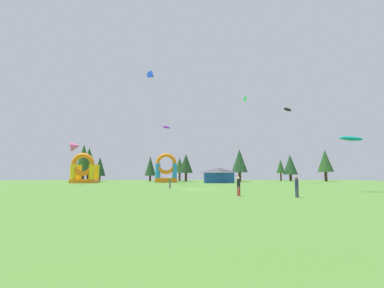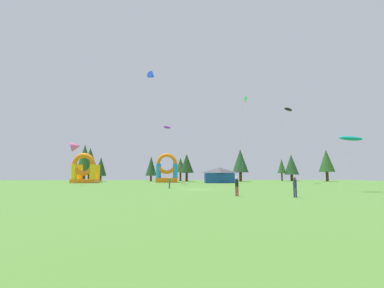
# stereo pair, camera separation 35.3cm
# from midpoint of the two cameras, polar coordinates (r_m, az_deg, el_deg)

# --- Properties ---
(ground_plane) EXTENTS (120.00, 120.00, 0.00)m
(ground_plane) POSITION_cam_midpoint_polar(r_m,az_deg,el_deg) (37.32, 0.68, -9.30)
(ground_plane) COLOR #47752D
(kite_blue_delta) EXTENTS (5.99, 4.52, 23.75)m
(kite_blue_delta) POSITION_cam_midpoint_polar(r_m,az_deg,el_deg) (61.22, -8.45, 13.75)
(kite_blue_delta) COLOR blue
(kite_blue_delta) RESTS_ON ground_plane
(kite_purple_parafoil) EXTENTS (4.17, 6.74, 13.77)m
(kite_purple_parafoil) POSITION_cam_midpoint_polar(r_m,az_deg,el_deg) (66.44, -5.44, 3.48)
(kite_purple_parafoil) COLOR purple
(kite_purple_parafoil) RESTS_ON ground_plane
(kite_teal_parafoil) EXTENTS (2.90, 1.41, 6.59)m
(kite_teal_parafoil) POSITION_cam_midpoint_polar(r_m,az_deg,el_deg) (37.16, 29.68, 1.00)
(kite_teal_parafoil) COLOR #0C7F7A
(kite_teal_parafoil) RESTS_ON ground_plane
(kite_green_diamond) EXTENTS (3.09, 6.56, 19.90)m
(kite_green_diamond) POSITION_cam_midpoint_polar(r_m,az_deg,el_deg) (66.29, 10.84, 8.90)
(kite_green_diamond) COLOR green
(kite_green_diamond) RESTS_ON ground_plane
(kite_pink_delta) EXTENTS (2.19, 3.70, 8.15)m
(kite_pink_delta) POSITION_cam_midpoint_polar(r_m,az_deg,el_deg) (55.49, -23.05, -0.43)
(kite_pink_delta) COLOR #EA599E
(kite_pink_delta) RESTS_ON ground_plane
(kite_black_parafoil) EXTENTS (4.67, 4.58, 17.10)m
(kite_black_parafoil) POSITION_cam_midpoint_polar(r_m,az_deg,el_deg) (66.98, 18.94, 6.73)
(kite_black_parafoil) COLOR black
(kite_black_parafoil) RESTS_ON ground_plane
(person_near_camera) EXTENTS (0.38, 0.38, 1.59)m
(person_near_camera) POSITION_cam_midpoint_polar(r_m,az_deg,el_deg) (39.22, -4.82, -7.76)
(person_near_camera) COLOR #724C8C
(person_near_camera) RESTS_ON ground_plane
(person_left_edge) EXTENTS (0.30, 0.30, 1.76)m
(person_left_edge) POSITION_cam_midpoint_polar(r_m,az_deg,el_deg) (25.69, 20.38, -7.95)
(person_left_edge) COLOR navy
(person_left_edge) RESTS_ON ground_plane
(person_far_side) EXTENTS (0.42, 0.42, 1.76)m
(person_far_side) POSITION_cam_midpoint_polar(r_m,az_deg,el_deg) (25.82, 9.19, -8.26)
(person_far_side) COLOR #B21E26
(person_far_side) RESTS_ON ground_plane
(inflatable_red_slide) EXTENTS (5.27, 3.90, 7.11)m
(inflatable_red_slide) POSITION_cam_midpoint_polar(r_m,az_deg,el_deg) (68.79, -5.48, -5.70)
(inflatable_red_slide) COLOR orange
(inflatable_red_slide) RESTS_ON ground_plane
(inflatable_yellow_castle) EXTENTS (5.50, 4.87, 6.86)m
(inflatable_yellow_castle) POSITION_cam_midpoint_polar(r_m,az_deg,el_deg) (68.96, -21.47, -5.34)
(inflatable_yellow_castle) COLOR orange
(inflatable_yellow_castle) RESTS_ON ground_plane
(festival_tent) EXTENTS (6.58, 3.45, 3.55)m
(festival_tent) POSITION_cam_midpoint_polar(r_m,az_deg,el_deg) (64.43, 5.36, -6.42)
(festival_tent) COLOR #19478C
(festival_tent) RESTS_ON ground_plane
(tree_row_0) EXTENTS (5.42, 5.42, 9.79)m
(tree_row_0) POSITION_cam_midpoint_polar(r_m,az_deg,el_deg) (87.11, -20.57, -3.35)
(tree_row_0) COLOR #4C331E
(tree_row_0) RESTS_ON ground_plane
(tree_row_1) EXTENTS (4.39, 4.39, 10.23)m
(tree_row_1) POSITION_cam_midpoint_polar(r_m,az_deg,el_deg) (81.72, -21.55, -2.73)
(tree_row_1) COLOR #4C331E
(tree_row_1) RESTS_ON ground_plane
(tree_row_2) EXTENTS (3.17, 3.17, 6.88)m
(tree_row_2) POSITION_cam_midpoint_polar(r_m,az_deg,el_deg) (82.70, -18.56, -4.42)
(tree_row_2) COLOR #4C331E
(tree_row_2) RESTS_ON ground_plane
(tree_row_3) EXTENTS (3.20, 3.20, 7.18)m
(tree_row_3) POSITION_cam_midpoint_polar(r_m,az_deg,el_deg) (81.56, -8.71, -4.53)
(tree_row_3) COLOR #4C331E
(tree_row_3) RESTS_ON ground_plane
(tree_row_4) EXTENTS (3.11, 3.11, 6.96)m
(tree_row_4) POSITION_cam_midpoint_polar(r_m,az_deg,el_deg) (83.12, -2.68, -4.39)
(tree_row_4) COLOR #4C331E
(tree_row_4) RESTS_ON ground_plane
(tree_row_5) EXTENTS (3.94, 3.94, 7.77)m
(tree_row_5) POSITION_cam_midpoint_polar(r_m,az_deg,el_deg) (78.68, -1.39, -4.04)
(tree_row_5) COLOR #4C331E
(tree_row_5) RESTS_ON ground_plane
(tree_row_6) EXTENTS (4.47, 4.47, 9.13)m
(tree_row_6) POSITION_cam_midpoint_polar(r_m,az_deg,el_deg) (79.66, 9.63, -3.45)
(tree_row_6) COLOR #4C331E
(tree_row_6) RESTS_ON ground_plane
(tree_row_7) EXTENTS (2.51, 2.51, 6.48)m
(tree_row_7) POSITION_cam_midpoint_polar(r_m,az_deg,el_deg) (87.34, 17.67, -4.42)
(tree_row_7) COLOR #4C331E
(tree_row_7) RESTS_ON ground_plane
(tree_row_8) EXTENTS (4.26, 4.26, 8.00)m
(tree_row_8) POSITION_cam_midpoint_polar(r_m,az_deg,el_deg) (89.37, 19.46, -4.03)
(tree_row_8) COLOR #4C331E
(tree_row_8) RESTS_ON ground_plane
(tree_row_9) EXTENTS (4.32, 4.32, 9.08)m
(tree_row_9) POSITION_cam_midpoint_polar(r_m,az_deg,el_deg) (88.42, 25.63, -3.16)
(tree_row_9) COLOR #4C331E
(tree_row_9) RESTS_ON ground_plane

